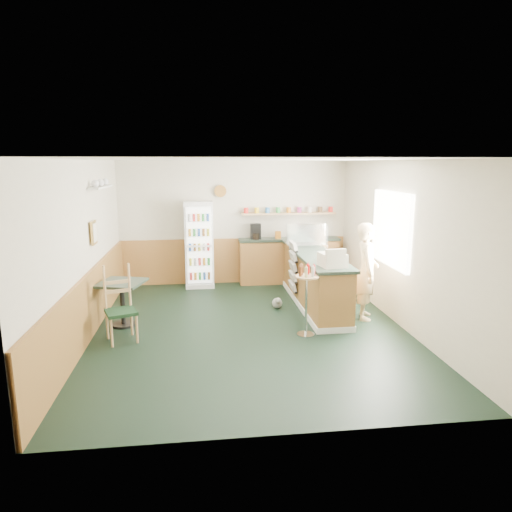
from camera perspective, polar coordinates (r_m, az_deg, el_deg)
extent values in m
plane|color=black|center=(7.54, -0.89, -9.02)|extent=(6.00, 6.00, 0.00)
cube|color=beige|center=(10.14, -2.74, 4.19)|extent=(5.00, 0.02, 2.70)
cube|color=beige|center=(7.35, -20.77, 0.62)|extent=(0.02, 6.00, 2.70)
cube|color=beige|center=(7.84, 17.64, 1.48)|extent=(0.02, 6.00, 2.70)
cube|color=white|center=(7.05, -0.96, 12.05)|extent=(5.00, 6.00, 0.02)
cube|color=#AD6C37|center=(10.24, -2.67, -0.56)|extent=(4.98, 0.05, 1.00)
cube|color=#AD6C37|center=(7.54, -20.01, -5.73)|extent=(0.05, 5.98, 1.00)
cube|color=white|center=(8.06, 16.53, 3.25)|extent=(0.06, 1.45, 1.25)
cube|color=tan|center=(7.78, -19.60, 2.77)|extent=(0.03, 0.32, 0.38)
cube|color=silver|center=(8.19, -18.84, 8.16)|extent=(0.18, 1.20, 0.03)
cylinder|color=#A06928|center=(9.98, -4.48, 8.09)|extent=(0.26, 0.04, 0.26)
cube|color=#AD6C37|center=(8.64, 7.29, -3.11)|extent=(0.60, 2.95, 0.95)
cube|color=silver|center=(8.75, 7.22, -5.81)|extent=(0.64, 2.97, 0.10)
cube|color=#29382C|center=(8.52, 7.37, 0.21)|extent=(0.68, 3.01, 0.05)
cube|color=#AD6C37|center=(10.24, 4.11, -0.72)|extent=(2.20, 0.38, 0.95)
cube|color=#29382C|center=(10.14, 4.15, 2.09)|extent=(2.24, 0.42, 0.05)
cube|color=tan|center=(10.14, 4.11, 5.32)|extent=(2.10, 0.22, 0.04)
cube|color=black|center=(10.00, -0.06, 3.12)|extent=(0.22, 0.18, 0.34)
cylinder|color=#B2664C|center=(10.00, -1.26, 5.71)|extent=(0.10, 0.10, 0.12)
cylinder|color=#B2664C|center=(10.02, 0.10, 5.73)|extent=(0.10, 0.10, 0.12)
cylinder|color=#B2664C|center=(10.06, 1.45, 5.75)|extent=(0.10, 0.10, 0.12)
cylinder|color=#B2664C|center=(10.09, 2.79, 5.76)|extent=(0.10, 0.10, 0.12)
cylinder|color=#B2664C|center=(10.14, 4.12, 5.77)|extent=(0.10, 0.10, 0.12)
cylinder|color=#B2664C|center=(10.18, 5.44, 5.77)|extent=(0.10, 0.10, 0.12)
cylinder|color=#B2664C|center=(10.24, 6.74, 5.77)|extent=(0.10, 0.10, 0.12)
cylinder|color=#B2664C|center=(10.30, 8.03, 5.77)|extent=(0.10, 0.10, 0.12)
cylinder|color=#B2664C|center=(10.36, 9.31, 5.77)|extent=(0.10, 0.10, 0.12)
cube|color=white|center=(9.95, -7.11, 1.48)|extent=(0.61, 0.43, 1.85)
cube|color=white|center=(9.72, -7.12, 1.30)|extent=(0.51, 0.02, 1.63)
cube|color=silver|center=(9.65, -7.12, 1.23)|extent=(0.55, 0.02, 1.69)
cube|color=silver|center=(9.18, 6.30, 1.38)|extent=(0.78, 0.41, 0.05)
cube|color=silver|center=(9.15, 6.33, 2.76)|extent=(0.77, 0.39, 0.39)
cube|color=beige|center=(7.44, 9.52, -0.47)|extent=(0.43, 0.45, 0.22)
imported|color=tan|center=(8.01, 13.64, -1.87)|extent=(0.53, 0.64, 1.67)
cylinder|color=silver|center=(7.30, 6.22, -9.71)|extent=(0.28, 0.28, 0.02)
cylinder|color=silver|center=(7.14, 6.30, -6.21)|extent=(0.04, 0.04, 0.93)
cylinder|color=tan|center=(7.02, 6.39, -2.58)|extent=(0.36, 0.36, 0.02)
cylinder|color=red|center=(7.04, 7.23, -1.79)|extent=(0.05, 0.05, 0.16)
cylinder|color=red|center=(7.10, 6.52, -1.65)|extent=(0.05, 0.05, 0.16)
cylinder|color=red|center=(7.06, 5.70, -1.71)|extent=(0.05, 0.05, 0.16)
cylinder|color=red|center=(6.95, 5.57, -1.91)|extent=(0.05, 0.05, 0.16)
cylinder|color=red|center=(6.89, 6.29, -2.06)|extent=(0.05, 0.05, 0.16)
cylinder|color=red|center=(6.93, 7.12, -1.99)|extent=(0.05, 0.05, 0.16)
cube|color=black|center=(8.85, 4.71, -4.20)|extent=(0.05, 0.48, 0.03)
cube|color=beige|center=(8.83, 4.59, -3.76)|extent=(0.10, 0.44, 0.16)
cube|color=black|center=(8.80, 4.73, -2.96)|extent=(0.05, 0.48, 0.03)
cube|color=beige|center=(8.78, 4.61, -2.52)|extent=(0.10, 0.44, 0.16)
cube|color=black|center=(8.76, 4.76, -1.70)|extent=(0.05, 0.48, 0.03)
cube|color=beige|center=(8.74, 4.64, -1.26)|extent=(0.10, 0.44, 0.16)
cube|color=black|center=(8.71, 4.78, -0.44)|extent=(0.05, 0.48, 0.03)
cube|color=beige|center=(8.69, 4.66, 0.01)|extent=(0.10, 0.44, 0.16)
cube|color=black|center=(8.67, 4.80, 0.84)|extent=(0.05, 0.48, 0.03)
cube|color=beige|center=(8.66, 4.68, 1.29)|extent=(0.10, 0.44, 0.16)
cylinder|color=black|center=(7.96, -16.19, -8.21)|extent=(0.39, 0.39, 0.04)
cylinder|color=black|center=(7.85, -16.33, -5.79)|extent=(0.08, 0.08, 0.68)
cube|color=#29382C|center=(7.75, -16.48, -3.24)|extent=(0.84, 0.84, 0.04)
cube|color=black|center=(7.17, -16.52, -6.73)|extent=(0.55, 0.55, 0.05)
cylinder|color=tan|center=(7.11, -18.12, -8.99)|extent=(0.04, 0.04, 0.45)
cylinder|color=tan|center=(7.05, -15.16, -8.99)|extent=(0.04, 0.04, 0.45)
cylinder|color=tan|center=(7.45, -17.59, -8.01)|extent=(0.04, 0.04, 0.45)
cylinder|color=tan|center=(7.39, -14.77, -8.00)|extent=(0.04, 0.04, 0.45)
cube|color=tan|center=(7.26, -16.43, -3.65)|extent=(0.38, 0.17, 0.69)
sphere|color=gray|center=(8.51, 2.67, -5.91)|extent=(0.19, 0.19, 0.19)
sphere|color=gray|center=(8.40, 2.78, -5.59)|extent=(0.11, 0.11, 0.11)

